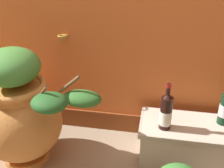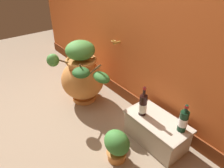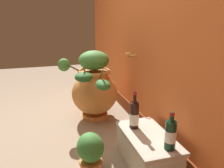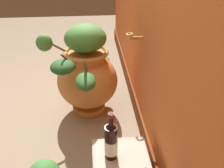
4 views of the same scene
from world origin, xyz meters
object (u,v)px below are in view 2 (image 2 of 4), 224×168
(terracotta_urn, at_px, (82,75))
(wine_bottle_left, at_px, (143,104))
(potted_shrub, at_px, (117,145))
(wine_bottle_middle, at_px, (184,120))

(terracotta_urn, xyz_separation_m, wine_bottle_left, (0.91, 0.14, 0.03))
(terracotta_urn, height_order, potted_shrub, terracotta_urn)
(wine_bottle_left, bearing_deg, terracotta_urn, -171.40)
(wine_bottle_left, xyz_separation_m, potted_shrub, (0.09, -0.39, -0.23))
(wine_bottle_left, relative_size, wine_bottle_middle, 1.13)
(wine_bottle_middle, bearing_deg, wine_bottle_left, -162.31)
(terracotta_urn, height_order, wine_bottle_left, terracotta_urn)
(wine_bottle_left, xyz_separation_m, wine_bottle_middle, (0.38, 0.12, 0.00))
(wine_bottle_middle, bearing_deg, terracotta_urn, -168.67)
(terracotta_urn, relative_size, potted_shrub, 2.83)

